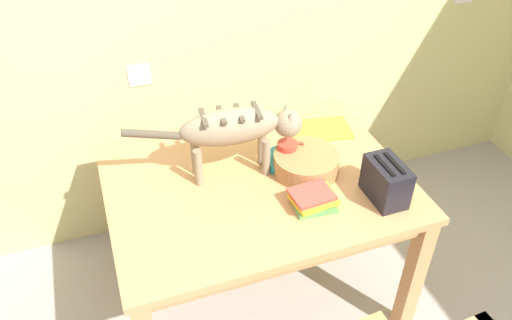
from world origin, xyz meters
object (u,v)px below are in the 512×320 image
object	(u,v)px
cat	(238,128)
magazine	(320,129)
dining_table	(256,194)
book_stack	(314,199)
toaster	(386,181)
wicker_basket	(306,163)
saucer_bowl	(286,160)
coffee_mug	(288,150)

from	to	relation	value
cat	magazine	bearing A→B (deg)	115.59
dining_table	magazine	bearing A→B (deg)	30.30
book_stack	toaster	bearing A→B (deg)	-10.26
dining_table	toaster	distance (m)	0.56
wicker_basket	toaster	world-z (taller)	toaster
toaster	cat	bearing A→B (deg)	144.56
book_stack	wicker_basket	distance (m)	0.22
wicker_basket	magazine	bearing A→B (deg)	53.69
cat	wicker_basket	xyz separation A→B (m)	(0.28, -0.09, -0.18)
magazine	toaster	bearing A→B (deg)	-76.07
dining_table	book_stack	distance (m)	0.31
wicker_basket	dining_table	bearing A→B (deg)	174.16
magazine	book_stack	bearing A→B (deg)	-107.73
saucer_bowl	toaster	size ratio (longest dim) A/B	0.97
wicker_basket	toaster	xyz separation A→B (m)	(0.23, -0.27, 0.04)
dining_table	cat	distance (m)	0.32
coffee_mug	magazine	bearing A→B (deg)	37.47
book_stack	cat	bearing A→B (deg)	124.94
dining_table	coffee_mug	size ratio (longest dim) A/B	10.07
cat	wicker_basket	world-z (taller)	cat
cat	saucer_bowl	size ratio (longest dim) A/B	3.80
dining_table	toaster	xyz separation A→B (m)	(0.45, -0.29, 0.17)
dining_table	toaster	bearing A→B (deg)	-32.68
wicker_basket	book_stack	bearing A→B (deg)	-106.17
dining_table	wicker_basket	distance (m)	0.26
coffee_mug	book_stack	world-z (taller)	coffee_mug
saucer_bowl	toaster	bearing A→B (deg)	-49.54
cat	toaster	size ratio (longest dim) A/B	3.69
dining_table	cat	bearing A→B (deg)	127.61
cat	toaster	distance (m)	0.63
magazine	wicker_basket	bearing A→B (deg)	-115.80
magazine	wicker_basket	xyz separation A→B (m)	(-0.20, -0.27, 0.04)
toaster	book_stack	bearing A→B (deg)	169.74
cat	coffee_mug	bearing A→B (deg)	90.08
dining_table	coffee_mug	xyz separation A→B (m)	(0.16, 0.05, 0.16)
saucer_bowl	wicker_basket	size ratio (longest dim) A/B	0.69
book_stack	wicker_basket	bearing A→B (deg)	73.83
coffee_mug	dining_table	bearing A→B (deg)	-163.10
cat	book_stack	size ratio (longest dim) A/B	4.01
wicker_basket	coffee_mug	bearing A→B (deg)	128.30
saucer_bowl	magazine	size ratio (longest dim) A/B	0.66
cat	toaster	xyz separation A→B (m)	(0.50, -0.36, -0.14)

